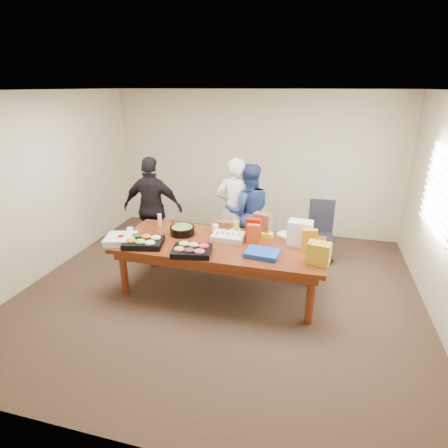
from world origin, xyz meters
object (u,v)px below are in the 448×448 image
(conference_table, at_px, (220,267))
(sheet_cake, at_px, (228,237))
(person_right, at_px, (248,212))
(salad_bowl, at_px, (182,231))
(person_center, at_px, (235,208))
(office_chair, at_px, (320,234))

(conference_table, relative_size, sheet_cake, 6.45)
(conference_table, height_order, sheet_cake, sheet_cake)
(conference_table, relative_size, person_right, 1.75)
(conference_table, distance_m, person_right, 1.31)
(salad_bowl, bearing_deg, conference_table, -13.71)
(sheet_cake, height_order, salad_bowl, salad_bowl)
(person_center, bearing_deg, office_chair, 167.82)
(person_center, xyz_separation_m, salad_bowl, (-0.53, -1.06, -0.04))
(office_chair, bearing_deg, salad_bowl, -152.54)
(salad_bowl, bearing_deg, sheet_cake, -0.32)
(salad_bowl, bearing_deg, person_right, 55.55)
(office_chair, height_order, sheet_cake, office_chair)
(office_chair, relative_size, sheet_cake, 2.23)
(office_chair, bearing_deg, person_center, -179.40)
(person_right, bearing_deg, salad_bowl, 38.31)
(person_right, distance_m, sheet_cake, 1.09)
(conference_table, bearing_deg, person_center, 93.91)
(person_center, bearing_deg, person_right, 170.51)
(conference_table, relative_size, salad_bowl, 7.95)
(office_chair, relative_size, person_center, 0.57)
(person_right, relative_size, sheet_cake, 3.68)
(office_chair, height_order, salad_bowl, office_chair)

